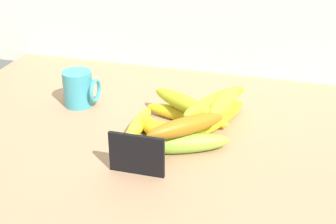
{
  "coord_description": "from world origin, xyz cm",
  "views": [
    {
      "loc": [
        28.32,
        -90.42,
        55.6
      ],
      "look_at": [
        2.92,
        0.41,
        8.0
      ],
      "focal_mm": 51.32,
      "sensor_mm": 36.0,
      "label": 1
    }
  ],
  "objects_px": {
    "chalkboard_sign": "(137,156)",
    "coffee_mug": "(79,89)",
    "banana_4": "(178,133)",
    "banana_5": "(138,125)",
    "banana_6": "(224,102)",
    "banana_1": "(157,130)",
    "banana_7": "(216,101)",
    "banana_3": "(219,118)",
    "banana_8": "(185,103)",
    "banana_2": "(186,115)",
    "banana_9": "(186,126)",
    "banana_0": "(183,143)"
  },
  "relations": [
    {
      "from": "chalkboard_sign",
      "to": "banana_3",
      "type": "distance_m",
      "value": 0.26
    },
    {
      "from": "chalkboard_sign",
      "to": "banana_4",
      "type": "height_order",
      "value": "chalkboard_sign"
    },
    {
      "from": "chalkboard_sign",
      "to": "banana_2",
      "type": "distance_m",
      "value": 0.24
    },
    {
      "from": "banana_2",
      "to": "banana_8",
      "type": "distance_m",
      "value": 0.04
    },
    {
      "from": "banana_6",
      "to": "chalkboard_sign",
      "type": "bearing_deg",
      "value": -117.9
    },
    {
      "from": "banana_7",
      "to": "coffee_mug",
      "type": "bearing_deg",
      "value": 178.32
    },
    {
      "from": "banana_7",
      "to": "banana_8",
      "type": "distance_m",
      "value": 0.07
    },
    {
      "from": "banana_0",
      "to": "banana_2",
      "type": "xyz_separation_m",
      "value": [
        -0.02,
        0.13,
        -0.0
      ]
    },
    {
      "from": "banana_0",
      "to": "banana_2",
      "type": "distance_m",
      "value": 0.13
    },
    {
      "from": "coffee_mug",
      "to": "chalkboard_sign",
      "type": "bearing_deg",
      "value": -46.63
    },
    {
      "from": "banana_3",
      "to": "chalkboard_sign",
      "type": "bearing_deg",
      "value": -116.76
    },
    {
      "from": "banana_5",
      "to": "banana_7",
      "type": "height_order",
      "value": "banana_7"
    },
    {
      "from": "chalkboard_sign",
      "to": "banana_5",
      "type": "height_order",
      "value": "chalkboard_sign"
    },
    {
      "from": "banana_7",
      "to": "banana_1",
      "type": "bearing_deg",
      "value": -138.26
    },
    {
      "from": "chalkboard_sign",
      "to": "banana_3",
      "type": "height_order",
      "value": "chalkboard_sign"
    },
    {
      "from": "banana_5",
      "to": "banana_7",
      "type": "distance_m",
      "value": 0.18
    },
    {
      "from": "banana_4",
      "to": "chalkboard_sign",
      "type": "bearing_deg",
      "value": -107.71
    },
    {
      "from": "coffee_mug",
      "to": "banana_6",
      "type": "xyz_separation_m",
      "value": [
        0.36,
        -0.01,
        0.01
      ]
    },
    {
      "from": "banana_2",
      "to": "banana_4",
      "type": "height_order",
      "value": "banana_4"
    },
    {
      "from": "banana_4",
      "to": "banana_9",
      "type": "height_order",
      "value": "banana_9"
    },
    {
      "from": "chalkboard_sign",
      "to": "coffee_mug",
      "type": "distance_m",
      "value": 0.34
    },
    {
      "from": "banana_1",
      "to": "banana_6",
      "type": "bearing_deg",
      "value": 36.95
    },
    {
      "from": "banana_3",
      "to": "banana_4",
      "type": "height_order",
      "value": "banana_3"
    },
    {
      "from": "banana_4",
      "to": "banana_7",
      "type": "relative_size",
      "value": 0.87
    },
    {
      "from": "banana_7",
      "to": "banana_3",
      "type": "bearing_deg",
      "value": -26.8
    },
    {
      "from": "banana_6",
      "to": "banana_9",
      "type": "xyz_separation_m",
      "value": [
        -0.05,
        -0.14,
        0.0
      ]
    },
    {
      "from": "banana_1",
      "to": "banana_5",
      "type": "distance_m",
      "value": 0.05
    },
    {
      "from": "chalkboard_sign",
      "to": "banana_5",
      "type": "relative_size",
      "value": 0.65
    },
    {
      "from": "chalkboard_sign",
      "to": "banana_1",
      "type": "relative_size",
      "value": 0.72
    },
    {
      "from": "banana_2",
      "to": "banana_8",
      "type": "xyz_separation_m",
      "value": [
        -0.0,
        -0.01,
        0.04
      ]
    },
    {
      "from": "banana_0",
      "to": "banana_6",
      "type": "distance_m",
      "value": 0.16
    },
    {
      "from": "banana_1",
      "to": "banana_3",
      "type": "relative_size",
      "value": 0.73
    },
    {
      "from": "banana_0",
      "to": "banana_2",
      "type": "bearing_deg",
      "value": 100.54
    },
    {
      "from": "banana_7",
      "to": "banana_8",
      "type": "relative_size",
      "value": 1.07
    },
    {
      "from": "banana_3",
      "to": "banana_9",
      "type": "height_order",
      "value": "banana_9"
    },
    {
      "from": "banana_0",
      "to": "banana_3",
      "type": "height_order",
      "value": "banana_0"
    },
    {
      "from": "banana_4",
      "to": "banana_6",
      "type": "height_order",
      "value": "banana_6"
    },
    {
      "from": "banana_1",
      "to": "banana_9",
      "type": "relative_size",
      "value": 0.84
    },
    {
      "from": "banana_1",
      "to": "banana_4",
      "type": "height_order",
      "value": "banana_1"
    },
    {
      "from": "banana_3",
      "to": "banana_8",
      "type": "distance_m",
      "value": 0.09
    },
    {
      "from": "banana_8",
      "to": "banana_2",
      "type": "bearing_deg",
      "value": 85.22
    },
    {
      "from": "banana_4",
      "to": "banana_8",
      "type": "height_order",
      "value": "banana_8"
    },
    {
      "from": "banana_5",
      "to": "banana_8",
      "type": "relative_size",
      "value": 0.87
    },
    {
      "from": "banana_4",
      "to": "banana_5",
      "type": "relative_size",
      "value": 1.07
    },
    {
      "from": "coffee_mug",
      "to": "banana_5",
      "type": "xyz_separation_m",
      "value": [
        0.18,
        -0.09,
        -0.03
      ]
    },
    {
      "from": "banana_3",
      "to": "banana_2",
      "type": "bearing_deg",
      "value": -177.77
    },
    {
      "from": "banana_3",
      "to": "banana_1",
      "type": "bearing_deg",
      "value": -142.57
    },
    {
      "from": "banana_5",
      "to": "banana_7",
      "type": "xyz_separation_m",
      "value": [
        0.16,
        0.08,
        0.04
      ]
    },
    {
      "from": "banana_0",
      "to": "banana_2",
      "type": "relative_size",
      "value": 0.95
    },
    {
      "from": "banana_7",
      "to": "banana_6",
      "type": "bearing_deg",
      "value": -2.48
    }
  ]
}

